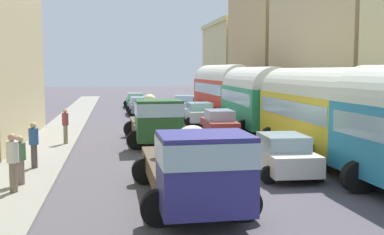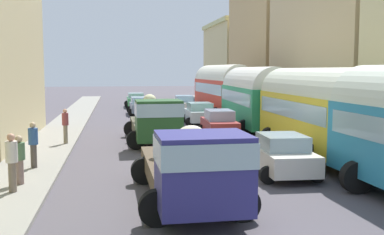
# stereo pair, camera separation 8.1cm
# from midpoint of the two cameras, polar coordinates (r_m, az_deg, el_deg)

# --- Properties ---
(ground_plane) EXTENTS (154.00, 154.00, 0.00)m
(ground_plane) POSITION_cam_midpoint_polar(r_m,az_deg,el_deg) (31.08, -1.89, -1.16)
(ground_plane) COLOR #514B52
(sidewalk_left) EXTENTS (2.50, 70.00, 0.14)m
(sidewalk_left) POSITION_cam_midpoint_polar(r_m,az_deg,el_deg) (30.99, -15.31, -1.25)
(sidewalk_left) COLOR gray
(sidewalk_left) RESTS_ON ground
(sidewalk_right) EXTENTS (2.50, 70.00, 0.14)m
(sidewalk_right) POSITION_cam_midpoint_polar(r_m,az_deg,el_deg) (32.79, 10.78, -0.77)
(sidewalk_right) COLOR gray
(sidewalk_right) RESTS_ON ground
(building_right_2) EXTENTS (4.35, 13.82, 10.20)m
(building_right_2) POSITION_cam_midpoint_polar(r_m,az_deg,el_deg) (33.37, 16.91, 7.85)
(building_right_2) COLOR #CFB484
(building_right_2) RESTS_ON ground
(building_right_3) EXTENTS (5.87, 13.01, 13.81)m
(building_right_3) POSITION_cam_midpoint_polar(r_m,az_deg,el_deg) (46.95, 10.03, 9.57)
(building_right_3) COLOR tan
(building_right_3) RESTS_ON ground
(building_right_4) EXTENTS (5.41, 14.31, 9.84)m
(building_right_4) POSITION_cam_midpoint_polar(r_m,az_deg,el_deg) (60.54, 5.03, 6.93)
(building_right_4) COLOR #D2C389
(building_right_4) RESTS_ON ground
(parked_bus_1) EXTENTS (3.26, 8.23, 3.89)m
(parked_bus_1) POSITION_cam_midpoint_polar(r_m,az_deg,el_deg) (20.98, 14.83, 1.14)
(parked_bus_1) COLOR yellow
(parked_bus_1) RESTS_ON ground
(parked_bus_2) EXTENTS (3.63, 9.25, 3.97)m
(parked_bus_2) POSITION_cam_midpoint_polar(r_m,az_deg,el_deg) (29.41, 7.67, 2.64)
(parked_bus_2) COLOR #299561
(parked_bus_2) RESTS_ON ground
(parked_bus_3) EXTENTS (3.59, 9.67, 4.19)m
(parked_bus_3) POSITION_cam_midpoint_polar(r_m,az_deg,el_deg) (38.09, 3.72, 3.63)
(parked_bus_3) COLOR red
(parked_bus_3) RESTS_ON ground
(cargo_truck_0) EXTENTS (3.10, 7.17, 2.30)m
(cargo_truck_0) POSITION_cam_midpoint_polar(r_m,az_deg,el_deg) (12.87, 0.13, -5.88)
(cargo_truck_0) COLOR navy
(cargo_truck_0) RESTS_ON ground
(cargo_truck_1) EXTENTS (3.09, 7.19, 2.44)m
(cargo_truck_1) POSITION_cam_midpoint_polar(r_m,az_deg,el_deg) (23.79, -4.46, -0.33)
(cargo_truck_1) COLOR #244F23
(cargo_truck_1) RESTS_ON ground
(car_0) EXTENTS (2.40, 3.92, 1.41)m
(car_0) POSITION_cam_midpoint_polar(r_m,az_deg,el_deg) (33.85, -4.99, 0.63)
(car_0) COLOR #4688CC
(car_0) RESTS_ON ground
(car_1) EXTENTS (2.16, 4.27, 1.49)m
(car_1) POSITION_cam_midpoint_polar(r_m,az_deg,el_deg) (39.86, -6.39, 1.45)
(car_1) COLOR slate
(car_1) RESTS_ON ground
(car_2) EXTENTS (2.32, 4.33, 1.45)m
(car_2) POSITION_cam_midpoint_polar(r_m,az_deg,el_deg) (47.66, -6.85, 2.15)
(car_2) COLOR #439C56
(car_2) RESTS_ON ground
(car_3) EXTENTS (2.38, 3.70, 1.50)m
(car_3) POSITION_cam_midpoint_polar(r_m,az_deg,el_deg) (17.08, 11.11, -4.53)
(car_3) COLOR silver
(car_3) RESTS_ON ground
(car_4) EXTENTS (2.30, 3.94, 1.56)m
(car_4) POSITION_cam_midpoint_polar(r_m,az_deg,el_deg) (26.15, 3.44, -0.78)
(car_4) COLOR #A83431
(car_4) RESTS_ON ground
(car_5) EXTENTS (2.41, 3.77, 1.52)m
(car_5) POSITION_cam_midpoint_polar(r_m,az_deg,el_deg) (32.58, 1.03, 0.52)
(car_5) COLOR silver
(car_5) RESTS_ON ground
(car_6) EXTENTS (2.34, 3.93, 1.63)m
(car_6) POSITION_cam_midpoint_polar(r_m,az_deg,el_deg) (39.38, -0.92, 1.53)
(car_6) COLOR silver
(car_6) RESTS_ON ground
(pedestrian_0) EXTENTS (0.41, 0.41, 1.88)m
(pedestrian_0) POSITION_cam_midpoint_polar(r_m,az_deg,el_deg) (23.93, -15.15, -0.86)
(pedestrian_0) COLOR #81745B
(pedestrian_0) RESTS_ON ground
(pedestrian_1) EXTENTS (0.51, 0.51, 1.72)m
(pedestrian_1) POSITION_cam_midpoint_polar(r_m,az_deg,el_deg) (15.92, -20.22, -4.71)
(pedestrian_1) COLOR #816861
(pedestrian_1) RESTS_ON ground
(pedestrian_3) EXTENTS (0.50, 0.50, 1.86)m
(pedestrian_3) POSITION_cam_midpoint_polar(r_m,az_deg,el_deg) (18.37, -18.72, -3.02)
(pedestrian_3) COLOR #4F4640
(pedestrian_3) RESTS_ON ground
(pedestrian_4) EXTENTS (0.50, 0.50, 1.92)m
(pedestrian_4) POSITION_cam_midpoint_polar(r_m,az_deg,el_deg) (14.97, -21.04, -4.93)
(pedestrian_4) COLOR #766656
(pedestrian_4) RESTS_ON ground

